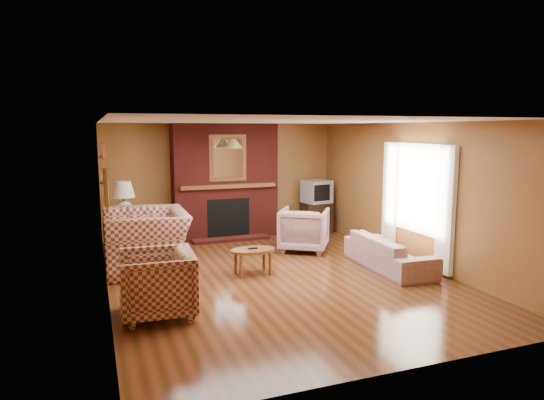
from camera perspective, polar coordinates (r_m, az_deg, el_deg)
name	(u,v)px	position (r m, az deg, el deg)	size (l,w,h in m)	color
floor	(275,276)	(7.72, 0.41, -8.89)	(6.50, 6.50, 0.00)	#3E230D
ceiling	(276,121)	(7.37, 0.43, 9.23)	(6.50, 6.50, 0.00)	silver
wall_back	(222,180)	(10.52, -5.91, 2.39)	(6.50, 6.50, 0.00)	olive
wall_front	(402,249)	(4.62, 15.05, -5.59)	(6.50, 6.50, 0.00)	olive
wall_left	(104,210)	(6.97, -19.16, -1.09)	(6.50, 6.50, 0.00)	olive
wall_right	(411,193)	(8.65, 16.08, 0.81)	(6.50, 6.50, 0.00)	olive
fireplace	(225,182)	(10.27, -5.53, 2.15)	(2.20, 0.82, 2.40)	#551512
window_right	(416,199)	(8.48, 16.61, 0.14)	(0.10, 1.85, 2.00)	beige
bookshelf	(103,166)	(8.81, -19.25, 3.85)	(0.09, 0.55, 0.71)	brown
botanical_print	(106,187)	(6.63, -18.95, 1.51)	(0.05, 0.40, 0.50)	brown
pendant_light	(234,144)	(9.56, -4.53, 6.62)	(0.36, 0.36, 0.48)	black
plaid_loveseat	(146,240)	(8.21, -14.57, -4.60)	(1.49, 1.30, 0.97)	maroon
plaid_armchair	(157,284)	(6.19, -13.39, -9.55)	(0.87, 0.90, 0.82)	maroon
floral_sofa	(389,253)	(8.26, 13.60, -6.02)	(1.84, 0.72, 0.54)	#B8AF8F
floral_armchair	(304,229)	(9.20, 3.79, -3.48)	(0.86, 0.89, 0.81)	#B8AF8F
coffee_table	(253,253)	(7.69, -2.28, -6.24)	(0.72, 0.44, 0.43)	brown
side_table	(125,235)	(9.55, -16.89, -3.95)	(0.46, 0.46, 0.62)	brown
table_lamp	(124,198)	(9.43, -17.07, 0.23)	(0.43, 0.43, 0.71)	silver
tv_stand	(316,217)	(10.93, 5.23, -1.99)	(0.60, 0.55, 0.66)	black
crt_tv	(317,191)	(10.84, 5.28, 1.01)	(0.62, 0.62, 0.50)	#9C9FA4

